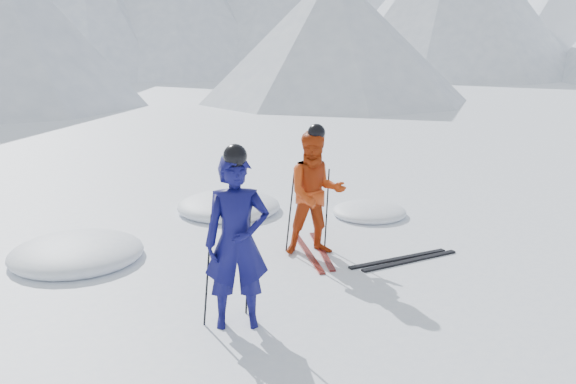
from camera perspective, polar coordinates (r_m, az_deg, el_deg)
ground at (r=9.23m, az=9.13°, el=-6.27°), size 160.00×160.00×0.00m
skier_blue at (r=6.82m, az=-4.79°, el=-4.71°), size 0.85×0.71×2.00m
skier_red at (r=9.12m, az=2.61°, el=-0.15°), size 1.10×0.97×1.88m
pole_blue_left at (r=6.96m, az=-7.52°, el=-7.32°), size 0.13×0.09×1.33m
pole_blue_right at (r=7.25m, az=-3.75°, el=-6.33°), size 0.13×0.08×1.33m
pole_red_left at (r=9.26m, az=0.20°, el=-1.91°), size 0.12×0.10×1.25m
pole_red_right at (r=9.48m, az=3.66°, el=-1.56°), size 0.12×0.09×1.25m
ski_worn_left at (r=9.33m, az=1.91°, el=-5.74°), size 0.59×1.65×0.03m
ski_worn_right at (r=9.45m, az=3.17°, el=-5.49°), size 0.70×1.62×0.03m
ski_loose_a at (r=9.25m, az=10.28°, el=-6.17°), size 1.70×0.16×0.03m
ski_loose_b at (r=9.20m, az=11.36°, el=-6.33°), size 1.70×0.11×0.03m
snow_lumps at (r=10.43m, az=-5.61°, el=-3.71°), size 9.03×6.85×0.43m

